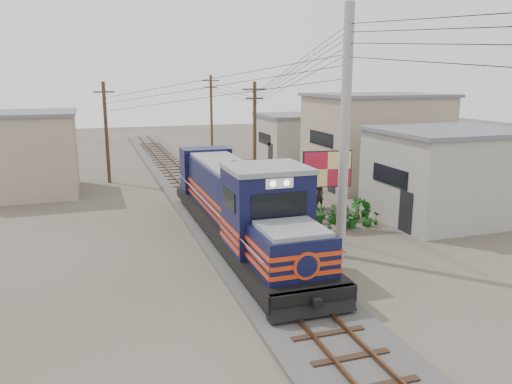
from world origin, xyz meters
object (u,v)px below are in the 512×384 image
object	(u,v)px
market_umbrella	(315,172)
vendor	(319,195)
billboard	(327,171)
locomotive	(239,205)

from	to	relation	value
market_umbrella	vendor	bearing A→B (deg)	20.81
market_umbrella	billboard	bearing A→B (deg)	-105.22
billboard	vendor	xyz separation A→B (m)	(1.29, 3.50, -2.08)
locomotive	vendor	xyz separation A→B (m)	(6.06, 4.53, -0.99)
billboard	market_umbrella	bearing A→B (deg)	82.21
locomotive	vendor	distance (m)	7.63
market_umbrella	locomotive	bearing A→B (deg)	-142.31
locomotive	billboard	xyz separation A→B (m)	(4.76, 1.03, 1.09)
billboard	market_umbrella	xyz separation A→B (m)	(0.91, 3.35, -0.71)
locomotive	market_umbrella	world-z (taller)	locomotive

